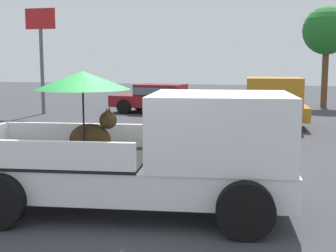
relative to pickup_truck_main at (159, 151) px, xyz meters
The scene contains 6 objects.
ground_plane 1.08m from the pickup_truck_main, behind, with size 80.00×80.00×0.00m, color #38383D.
pickup_truck_main is the anchor object (origin of this frame).
pickup_truck_red 9.94m from the pickup_truck_main, 86.96° to the left, with size 4.93×2.47×1.80m.
parked_sedan_near 14.09m from the pickup_truck_main, 105.04° to the left, with size 4.47×2.33×1.33m.
motel_sign 15.08m from the pickup_truck_main, 125.81° to the left, with size 1.40×0.16×4.69m.
tree_by_lot 18.86m from the pickup_truck_main, 78.02° to the left, with size 2.42×2.42×5.12m.
Camera 1 is at (2.31, -6.82, 2.39)m, focal length 49.58 mm.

